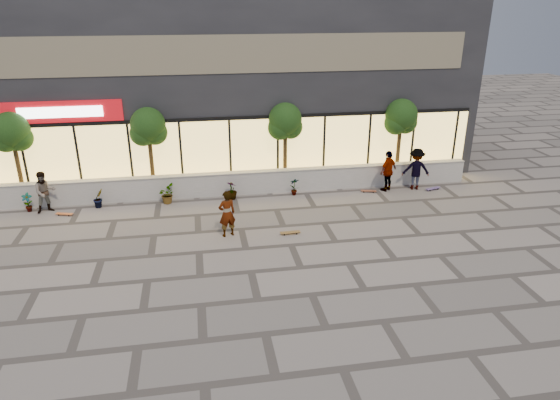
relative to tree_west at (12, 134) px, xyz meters
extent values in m
plane|color=gray|center=(9.00, -7.70, -2.99)|extent=(80.00, 80.00, 0.00)
cube|color=silver|center=(9.00, -0.70, -2.49)|extent=(22.00, 0.35, 1.00)
cube|color=#B2AFA8|center=(9.00, -0.70, -1.97)|extent=(22.00, 0.42, 0.04)
cube|color=#242529|center=(9.00, 4.80, 1.26)|extent=(24.00, 9.00, 8.50)
cube|color=#FFD366|center=(9.00, 0.28, -1.29)|extent=(23.04, 0.05, 3.00)
cube|color=black|center=(9.00, 0.25, 0.26)|extent=(23.04, 0.08, 0.15)
cube|color=#A50B12|center=(2.00, 0.23, 0.81)|extent=(5.00, 0.10, 0.90)
cube|color=white|center=(2.00, 0.16, 0.81)|extent=(3.40, 0.06, 0.45)
cube|color=brown|center=(9.00, 0.28, 3.01)|extent=(21.60, 0.05, 1.60)
imported|color=#183811|center=(0.50, -1.25, -2.58)|extent=(0.43, 0.29, 0.81)
imported|color=#183811|center=(3.30, -1.25, -2.58)|extent=(0.57, 0.57, 0.81)
imported|color=#183811|center=(6.10, -1.25, -2.58)|extent=(0.68, 0.77, 0.81)
imported|color=#183811|center=(8.90, -1.25, -2.58)|extent=(0.64, 0.64, 0.81)
imported|color=#183811|center=(11.70, -1.25, -2.58)|extent=(0.46, 0.35, 0.81)
cylinder|color=#4A341A|center=(0.00, 0.00, -1.37)|extent=(0.18, 0.18, 3.24)
sphere|color=#183811|center=(0.00, 0.00, 0.18)|extent=(1.50, 1.50, 1.50)
sphere|color=#183811|center=(-0.25, -0.05, -0.18)|extent=(1.10, 1.10, 1.10)
sphere|color=#183811|center=(0.25, 0.05, -0.18)|extent=(1.10, 1.10, 1.10)
cylinder|color=#4A341A|center=(5.50, 0.00, -1.37)|extent=(0.18, 0.18, 3.24)
sphere|color=#183811|center=(5.50, 0.00, 0.18)|extent=(1.50, 1.50, 1.50)
sphere|color=#183811|center=(5.25, -0.05, -0.18)|extent=(1.10, 1.10, 1.10)
sphere|color=#183811|center=(5.75, 0.05, -0.18)|extent=(1.10, 1.10, 1.10)
cylinder|color=#4A341A|center=(11.50, 0.00, -1.37)|extent=(0.18, 0.18, 3.24)
sphere|color=#183811|center=(11.50, 0.00, 0.18)|extent=(1.50, 1.50, 1.50)
sphere|color=#183811|center=(11.25, -0.05, -0.18)|extent=(1.10, 1.10, 1.10)
sphere|color=#183811|center=(11.75, 0.05, -0.18)|extent=(1.10, 1.10, 1.10)
cylinder|color=#4A341A|center=(17.00, 0.00, -1.37)|extent=(0.18, 0.18, 3.24)
sphere|color=#183811|center=(17.00, 0.00, 0.18)|extent=(1.50, 1.50, 1.50)
sphere|color=#183811|center=(16.75, -0.05, -0.18)|extent=(1.10, 1.10, 1.10)
sphere|color=#183811|center=(17.25, 0.05, -0.18)|extent=(1.10, 1.10, 1.10)
imported|color=silver|center=(8.45, -4.90, -2.10)|extent=(0.74, 0.60, 1.77)
imported|color=tan|center=(1.29, -1.40, -2.11)|extent=(1.05, 0.96, 1.74)
imported|color=white|center=(16.00, -1.40, -2.04)|extent=(1.17, 1.00, 1.88)
imported|color=maroon|center=(17.34, -1.40, -2.02)|extent=(1.37, 0.97, 1.92)
cube|color=brown|center=(10.76, -5.18, -2.90)|extent=(0.77, 0.22, 0.02)
cylinder|color=black|center=(10.99, -5.10, -2.96)|extent=(0.06, 0.03, 0.05)
cylinder|color=black|center=(11.00, -5.24, -2.96)|extent=(0.06, 0.03, 0.05)
cylinder|color=black|center=(10.53, -5.12, -2.96)|extent=(0.06, 0.03, 0.05)
cylinder|color=black|center=(10.53, -5.26, -2.96)|extent=(0.06, 0.03, 0.05)
cube|color=orange|center=(2.03, -1.91, -2.91)|extent=(0.73, 0.38, 0.02)
cylinder|color=black|center=(2.25, -1.91, -2.96)|extent=(0.06, 0.04, 0.05)
cylinder|color=black|center=(2.22, -2.04, -2.96)|extent=(0.06, 0.04, 0.05)
cylinder|color=black|center=(1.84, -1.79, -2.96)|extent=(0.06, 0.04, 0.05)
cylinder|color=black|center=(1.80, -1.91, -2.96)|extent=(0.06, 0.04, 0.05)
cube|color=brown|center=(15.10, -1.50, -2.91)|extent=(0.71, 0.36, 0.02)
cylinder|color=black|center=(15.32, -1.50, -2.96)|extent=(0.05, 0.04, 0.05)
cylinder|color=black|center=(15.29, -1.62, -2.96)|extent=(0.05, 0.04, 0.05)
cylinder|color=black|center=(14.91, -1.38, -2.96)|extent=(0.05, 0.04, 0.05)
cylinder|color=black|center=(14.88, -1.50, -2.96)|extent=(0.05, 0.04, 0.05)
cube|color=#5B4681|center=(18.13, -1.72, -2.90)|extent=(0.79, 0.41, 0.02)
cylinder|color=black|center=(18.34, -1.58, -2.96)|extent=(0.06, 0.04, 0.06)
cylinder|color=black|center=(18.38, -1.71, -2.96)|extent=(0.06, 0.04, 0.06)
cylinder|color=black|center=(17.88, -1.72, -2.96)|extent=(0.06, 0.04, 0.06)
cylinder|color=black|center=(17.92, -1.85, -2.96)|extent=(0.06, 0.04, 0.06)
camera|label=1|loc=(7.55, -21.70, 5.20)|focal=32.00mm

